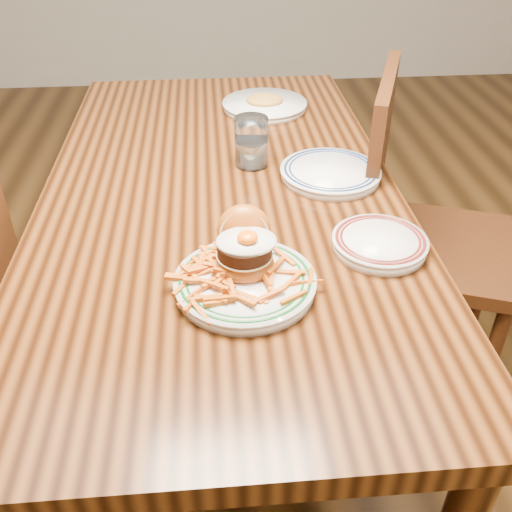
{
  "coord_description": "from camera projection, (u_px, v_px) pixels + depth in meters",
  "views": [
    {
      "loc": [
        -0.02,
        -1.22,
        1.41
      ],
      "look_at": [
        0.05,
        -0.39,
        0.81
      ],
      "focal_mm": 40.0,
      "sensor_mm": 36.0,
      "label": 1
    }
  ],
  "objects": [
    {
      "name": "table",
      "position": [
        222.0,
        217.0,
        1.43
      ],
      "size": [
        0.85,
        1.6,
        0.75
      ],
      "color": "black",
      "rests_on": "floor"
    },
    {
      "name": "chair_right",
      "position": [
        413.0,
        230.0,
        1.66
      ],
      "size": [
        0.57,
        0.57,
        0.95
      ],
      "rotation": [
        0.0,
        0.0,
        2.79
      ],
      "color": "#411D0D",
      "rests_on": "floor"
    },
    {
      "name": "main_plate",
      "position": [
        245.0,
        269.0,
        1.05
      ],
      "size": [
        0.26,
        0.27,
        0.13
      ],
      "rotation": [
        0.0,
        0.0,
        -0.06
      ],
      "color": "silver",
      "rests_on": "table"
    },
    {
      "name": "water_glass",
      "position": [
        251.0,
        145.0,
        1.44
      ],
      "size": [
        0.08,
        0.08,
        0.13
      ],
      "color": "white",
      "rests_on": "table"
    },
    {
      "name": "far_plate",
      "position": [
        265.0,
        105.0,
        1.77
      ],
      "size": [
        0.26,
        0.26,
        0.05
      ],
      "rotation": [
        0.0,
        0.0,
        0.36
      ],
      "color": "silver",
      "rests_on": "table"
    },
    {
      "name": "floor",
      "position": [
        229.0,
        394.0,
        1.81
      ],
      "size": [
        6.0,
        6.0,
        0.0
      ],
      "primitive_type": "plane",
      "color": "black",
      "rests_on": "ground"
    },
    {
      "name": "rear_plate",
      "position": [
        330.0,
        172.0,
        1.4
      ],
      "size": [
        0.25,
        0.25,
        0.03
      ],
      "rotation": [
        0.0,
        0.0,
        0.28
      ],
      "color": "silver",
      "rests_on": "table"
    },
    {
      "name": "side_plate",
      "position": [
        380.0,
        243.0,
        1.15
      ],
      "size": [
        0.19,
        0.2,
        0.03
      ],
      "rotation": [
        0.0,
        0.0,
        -0.15
      ],
      "color": "silver",
      "rests_on": "table"
    }
  ]
}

